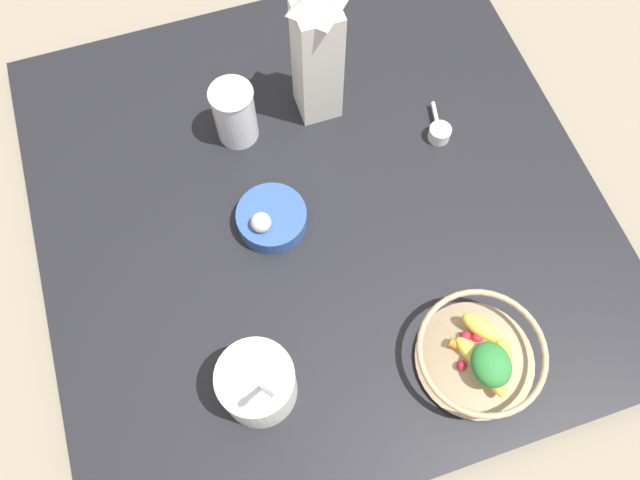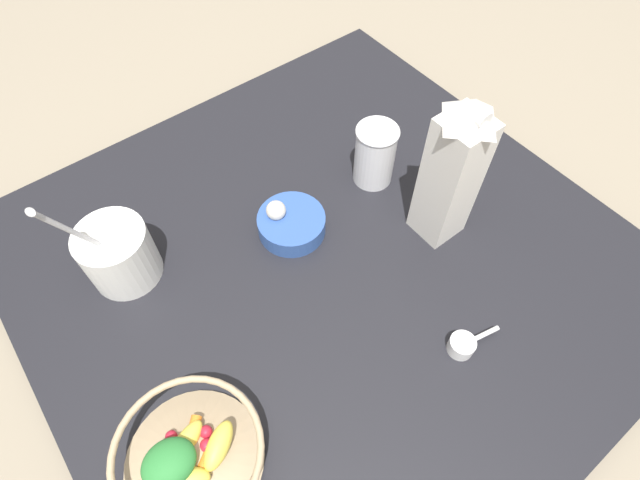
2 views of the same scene
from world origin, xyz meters
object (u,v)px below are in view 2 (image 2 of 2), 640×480
(fruit_bowl, at_px, (189,456))
(milk_carton, at_px, (452,172))
(drinking_cup, at_px, (375,154))
(yogurt_tub, at_px, (117,252))
(garlic_bowl, at_px, (290,223))

(fruit_bowl, relative_size, milk_carton, 0.68)
(fruit_bowl, distance_m, drinking_cup, 0.60)
(milk_carton, relative_size, yogurt_tub, 1.18)
(garlic_bowl, bearing_deg, drinking_cup, 1.61)
(milk_carton, relative_size, drinking_cup, 2.36)
(milk_carton, bearing_deg, fruit_bowl, -171.29)
(garlic_bowl, bearing_deg, yogurt_tub, 160.05)
(fruit_bowl, xyz_separation_m, drinking_cup, (0.55, 0.25, 0.02))
(fruit_bowl, relative_size, garlic_bowl, 1.64)
(fruit_bowl, xyz_separation_m, yogurt_tub, (0.06, 0.35, 0.02))
(fruit_bowl, height_order, drinking_cup, drinking_cup)
(milk_carton, xyz_separation_m, yogurt_tub, (-0.50, 0.26, -0.09))
(yogurt_tub, bearing_deg, milk_carton, -27.54)
(fruit_bowl, distance_m, milk_carton, 0.58)
(yogurt_tub, bearing_deg, drinking_cup, -11.15)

